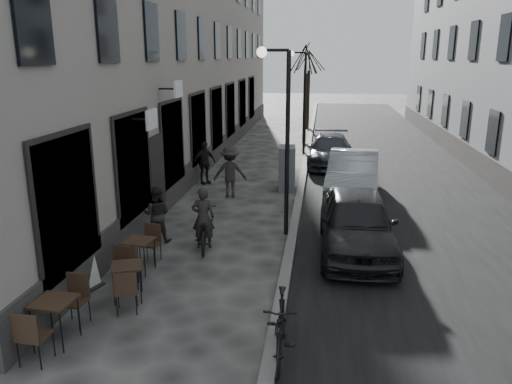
% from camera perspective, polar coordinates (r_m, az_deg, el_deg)
% --- Properties ---
extents(ground, '(120.00, 120.00, 0.00)m').
position_cam_1_polar(ground, '(8.78, 0.36, -18.34)').
color(ground, '#312F2D').
rests_on(ground, ground).
extents(road, '(7.30, 60.00, 0.00)m').
position_cam_1_polar(road, '(23.94, 14.49, 3.14)').
color(road, black).
rests_on(road, ground).
extents(kerb, '(0.25, 60.00, 0.12)m').
position_cam_1_polar(kerb, '(23.75, 5.72, 3.60)').
color(kerb, slate).
rests_on(kerb, ground).
extents(streetlamp_near, '(0.90, 0.28, 5.09)m').
position_cam_1_polar(streetlamp_near, '(13.40, 2.91, 8.00)').
color(streetlamp_near, black).
rests_on(streetlamp_near, ground).
extents(streetlamp_far, '(0.90, 0.28, 5.09)m').
position_cam_1_polar(streetlamp_far, '(25.33, 5.22, 11.43)').
color(streetlamp_far, black).
rests_on(streetlamp_far, ground).
extents(tree_near, '(2.40, 2.40, 5.70)m').
position_cam_1_polar(tree_near, '(28.27, 5.73, 14.88)').
color(tree_near, black).
rests_on(tree_near, ground).
extents(tree_far, '(2.40, 2.40, 5.70)m').
position_cam_1_polar(tree_far, '(34.26, 6.10, 14.94)').
color(tree_far, black).
rests_on(tree_far, ground).
extents(bistro_set_a, '(0.70, 1.65, 0.96)m').
position_cam_1_polar(bistro_set_a, '(9.56, -21.96, -13.10)').
color(bistro_set_a, black).
rests_on(bistro_set_a, ground).
extents(bistro_set_b, '(0.89, 1.57, 0.90)m').
position_cam_1_polar(bistro_set_b, '(10.69, -14.46, -9.52)').
color(bistro_set_b, black).
rests_on(bistro_set_b, ground).
extents(bistro_set_c, '(0.70, 1.60, 0.92)m').
position_cam_1_polar(bistro_set_c, '(11.92, -13.22, -6.72)').
color(bistro_set_c, black).
rests_on(bistro_set_c, ground).
extents(sign_board, '(0.56, 0.72, 1.12)m').
position_cam_1_polar(sign_board, '(11.38, -18.98, -8.36)').
color(sign_board, black).
rests_on(sign_board, ground).
extents(utility_cabinet, '(0.68, 1.13, 1.63)m').
position_cam_1_polar(utility_cabinet, '(18.61, 3.55, 2.74)').
color(utility_cabinet, '#5B5C5E').
rests_on(utility_cabinet, ground).
extents(bicycle, '(1.01, 1.97, 0.99)m').
position_cam_1_polar(bicycle, '(13.11, -6.02, -4.24)').
color(bicycle, black).
rests_on(bicycle, ground).
extents(cyclist_rider, '(0.65, 0.49, 1.62)m').
position_cam_1_polar(cyclist_rider, '(13.01, -6.06, -2.93)').
color(cyclist_rider, '#292623').
rests_on(cyclist_rider, ground).
extents(pedestrian_near, '(0.76, 0.60, 1.53)m').
position_cam_1_polar(pedestrian_near, '(13.62, -11.25, -2.50)').
color(pedestrian_near, '#282422').
rests_on(pedestrian_near, ground).
extents(pedestrian_mid, '(1.27, 0.87, 1.81)m').
position_cam_1_polar(pedestrian_mid, '(17.58, -2.99, 2.29)').
color(pedestrian_mid, '#2C2826').
rests_on(pedestrian_mid, ground).
extents(pedestrian_far, '(1.01, 0.96, 1.68)m').
position_cam_1_polar(pedestrian_far, '(19.53, -5.95, 3.36)').
color(pedestrian_far, black).
rests_on(pedestrian_far, ground).
extents(car_near, '(1.90, 4.63, 1.57)m').
position_cam_1_polar(car_near, '(12.91, 11.46, -3.41)').
color(car_near, black).
rests_on(car_near, ground).
extents(car_mid, '(2.11, 4.96, 1.59)m').
position_cam_1_polar(car_mid, '(17.94, 11.00, 1.95)').
color(car_mid, '#989BA0').
rests_on(car_mid, ground).
extents(car_far, '(2.04, 4.75, 1.36)m').
position_cam_1_polar(car_far, '(23.09, 8.46, 4.74)').
color(car_far, '#33353D').
rests_on(car_far, ground).
extents(moped, '(0.58, 1.85, 1.10)m').
position_cam_1_polar(moped, '(8.53, 2.85, -15.10)').
color(moped, black).
rests_on(moped, ground).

